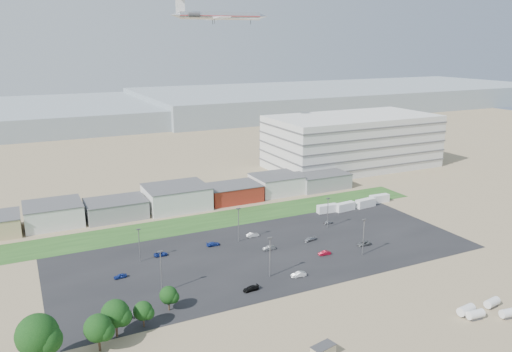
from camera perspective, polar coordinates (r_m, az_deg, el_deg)
ground at (r=127.27m, az=3.42°, el=-12.36°), size 700.00×700.00×0.00m
parking_lot at (r=145.31m, az=1.25°, el=-8.74°), size 120.00×50.00×0.01m
grass_strip at (r=170.64m, az=-5.20°, el=-5.13°), size 160.00×16.00×0.02m
hills_backdrop at (r=427.68m, az=-12.93°, el=7.28°), size 700.00×200.00×9.00m
building_row at (r=181.98m, az=-12.40°, el=-2.81°), size 170.00×20.00×8.00m
parking_garage at (r=246.61m, az=10.92°, el=3.92°), size 80.00×40.00×25.00m
portable_shed at (r=102.00m, az=7.69°, el=-19.22°), size 5.30×3.49×2.46m
storage_tank_nw at (r=123.28m, az=22.89°, el=-13.91°), size 4.34×2.52×2.48m
storage_tank_ne at (r=128.98m, az=25.37°, el=-12.92°), size 4.09×2.48×2.30m
storage_tank_sw at (r=122.49m, az=23.79°, el=-14.26°), size 3.99×2.26×2.30m
storage_tank_se at (r=126.06m, az=26.91°, el=-13.78°), size 4.07×2.44×2.30m
box_trailer_a at (r=179.76m, az=8.16°, el=-3.70°), size 7.74×2.89×2.85m
box_trailer_b at (r=182.68m, az=10.15°, el=-3.47°), size 7.95×3.18×2.91m
box_trailer_c at (r=188.02m, az=12.42°, el=-3.04°), size 8.31×3.38×3.03m
box_trailer_d at (r=194.77m, az=13.91°, el=-2.51°), size 7.90×2.73×2.93m
tree_far_left at (r=103.32m, az=-23.67°, el=-16.71°), size 8.28×8.28×12.42m
tree_left at (r=105.57m, az=-17.58°, el=-16.51°), size 5.89×5.89×8.83m
tree_mid at (r=108.91m, az=-15.76°, el=-15.19°), size 6.19×6.19×9.28m
tree_right at (r=111.56m, az=-12.77°, el=-15.00°), size 4.40×4.40×6.61m
tree_near at (r=116.58m, az=-9.96°, el=-13.46°), size 4.39×4.39×6.59m
lightpole_front_l at (r=123.43m, az=-10.78°, el=-10.73°), size 1.27×0.53×10.78m
lightpole_front_m at (r=129.20m, az=1.59°, el=-9.26°), size 1.27×0.53×10.78m
lightpole_front_r at (r=144.89m, az=12.17°, el=-6.86°), size 1.26×0.53×10.74m
lightpole_back_l at (r=141.44m, az=-13.18°, el=-7.73°), size 1.12×0.47×9.55m
lightpole_back_m at (r=151.14m, az=-2.01°, el=-5.61°), size 1.25×0.52×10.65m
lightpole_back_r at (r=163.96m, az=8.19°, el=-4.20°), size 1.19×0.49×10.09m
airliner at (r=226.77m, az=-4.12°, el=17.81°), size 47.40×36.33×12.69m
parked_car_0 at (r=153.40m, az=12.21°, el=-7.54°), size 4.37×2.07×1.21m
parked_car_1 at (r=144.79m, az=7.84°, el=-8.71°), size 3.75×1.54×1.21m
parked_car_3 at (r=124.33m, az=-0.58°, el=-12.73°), size 4.14×1.89×1.18m
parked_car_5 at (r=134.94m, az=-15.25°, el=-10.97°), size 3.39×1.56×1.13m
parked_car_6 at (r=150.19m, az=-4.91°, el=-7.74°), size 4.08×1.74×1.17m
parked_car_7 at (r=146.83m, az=1.48°, el=-8.22°), size 3.77×1.38×1.23m
parked_car_8 at (r=168.85m, az=8.27°, el=-5.25°), size 3.27×1.41×1.10m
parked_car_9 at (r=145.41m, az=-10.82°, el=-8.77°), size 3.96×1.92×1.09m
parked_car_10 at (r=116.95m, az=-13.27°, el=-15.04°), size 4.56×2.31×1.27m
parked_car_11 at (r=156.29m, az=-0.38°, el=-6.73°), size 4.02×1.47×1.31m
parked_car_12 at (r=154.10m, az=6.16°, el=-7.18°), size 4.10×2.09×1.14m
parked_car_13 at (r=131.45m, az=4.88°, el=-11.14°), size 4.08×1.74×1.31m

